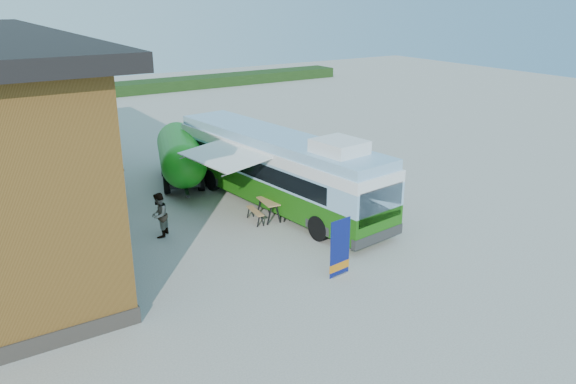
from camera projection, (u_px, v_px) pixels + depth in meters
ground at (324, 266)px, 19.22m from camera, size 100.00×100.00×0.00m
hedge at (155, 86)px, 53.25m from camera, size 40.00×3.00×1.00m
bus at (278, 167)px, 24.14m from camera, size 3.92×12.17×3.67m
awning at (229, 151)px, 23.07m from camera, size 2.89×4.18×0.50m
banner at (340, 253)px, 18.32m from camera, size 0.86×0.25×1.99m
picnic_table at (268, 206)px, 22.94m from camera, size 1.59×1.45×0.82m
person_a at (118, 177)px, 25.42m from camera, size 0.76×0.58×1.86m
person_b at (159, 215)px, 21.26m from camera, size 1.05×1.07×1.74m
slurry_tanker at (180, 154)px, 27.12m from camera, size 3.46×6.62×2.54m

